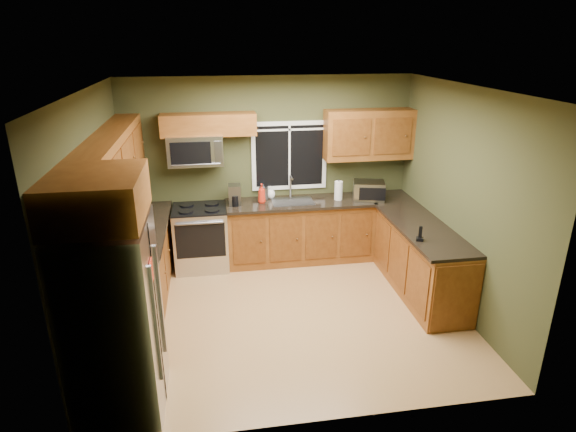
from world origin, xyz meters
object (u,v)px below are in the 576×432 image
object	(u,v)px
cordless_phone	(420,236)
kettle	(264,193)
coffee_maker	(235,195)
soap_bottle_a	(262,193)
soap_bottle_c	(270,192)
microwave	(195,150)
range	(201,237)
toaster_oven	(369,191)
paper_towel_roll	(338,190)
refrigerator	(115,321)

from	to	relation	value
cordless_phone	kettle	bearing A→B (deg)	133.44
coffee_maker	soap_bottle_a	bearing A→B (deg)	2.20
soap_bottle_c	microwave	bearing A→B (deg)	-174.87
range	cordless_phone	distance (m)	3.11
range	toaster_oven	xyz separation A→B (m)	(2.47, -0.08, 0.61)
paper_towel_roll	soap_bottle_c	size ratio (longest dim) A/B	1.70
microwave	cordless_phone	size ratio (longest dim) A/B	4.21
toaster_oven	kettle	xyz separation A→B (m)	(-1.53, 0.21, -0.02)
soap_bottle_a	range	bearing A→B (deg)	-178.07
refrigerator	cordless_phone	size ratio (longest dim) A/B	9.97
cordless_phone	soap_bottle_c	bearing A→B (deg)	129.84
refrigerator	soap_bottle_a	xyz separation A→B (m)	(1.59, 2.80, 0.18)
toaster_oven	coffee_maker	world-z (taller)	coffee_maker
toaster_oven	soap_bottle_c	distance (m)	1.45
microwave	paper_towel_roll	size ratio (longest dim) A/B	2.48
range	kettle	bearing A→B (deg)	7.78
microwave	toaster_oven	bearing A→B (deg)	-5.04
microwave	soap_bottle_c	world-z (taller)	microwave
soap_bottle_a	cordless_phone	xyz separation A→B (m)	(1.70, -1.66, -0.09)
refrigerator	microwave	size ratio (longest dim) A/B	2.37
range	microwave	world-z (taller)	microwave
toaster_oven	coffee_maker	xyz separation A→B (m)	(-1.96, 0.10, -0.00)
kettle	cordless_phone	size ratio (longest dim) A/B	1.37
refrigerator	coffee_maker	distance (m)	3.04
microwave	soap_bottle_a	size ratio (longest dim) A/B	2.66
refrigerator	cordless_phone	distance (m)	3.48
coffee_maker	paper_towel_roll	xyz separation A→B (m)	(1.52, -0.02, 0.00)
refrigerator	soap_bottle_c	distance (m)	3.47
paper_towel_roll	cordless_phone	world-z (taller)	paper_towel_roll
range	soap_bottle_c	xyz separation A→B (m)	(1.05, 0.23, 0.56)
kettle	paper_towel_roll	size ratio (longest dim) A/B	0.81
kettle	paper_towel_roll	distance (m)	1.10
paper_towel_roll	kettle	bearing A→B (deg)	173.18
soap_bottle_a	cordless_phone	bearing A→B (deg)	-44.28
coffee_maker	cordless_phone	world-z (taller)	coffee_maker
refrigerator	microwave	distance (m)	3.10
cordless_phone	range	bearing A→B (deg)	147.96
range	paper_towel_roll	xyz separation A→B (m)	(2.03, -0.00, 0.61)
cordless_phone	toaster_oven	bearing A→B (deg)	94.90
soap_bottle_c	cordless_phone	world-z (taller)	same
coffee_maker	kettle	bearing A→B (deg)	14.81
toaster_oven	paper_towel_roll	xyz separation A→B (m)	(-0.44, 0.08, 0.00)
paper_towel_roll	soap_bottle_a	size ratio (longest dim) A/B	1.08
refrigerator	toaster_oven	size ratio (longest dim) A/B	3.53
paper_towel_roll	cordless_phone	bearing A→B (deg)	-70.71
toaster_oven	coffee_maker	size ratio (longest dim) A/B	1.76
coffee_maker	microwave	bearing A→B (deg)	166.73
microwave	coffee_maker	bearing A→B (deg)	-13.27
refrigerator	coffee_maker	xyz separation A→B (m)	(1.20, 2.79, 0.18)
refrigerator	kettle	size ratio (longest dim) A/B	7.25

